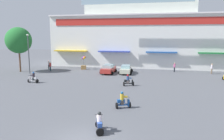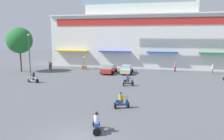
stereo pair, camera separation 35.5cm
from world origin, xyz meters
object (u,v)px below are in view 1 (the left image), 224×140
scooter_rider_3 (128,81)px  pedestrian_0 (174,66)px  scooter_rider_1 (123,101)px  balloon_vendor_cart (84,63)px  parked_car_1 (126,69)px  pedestrian_4 (49,64)px  streetlamp_near (29,51)px  pedestrian_3 (50,66)px  plaza_tree_0 (19,40)px  scooter_rider_4 (99,123)px  pedestrian_1 (212,68)px  parked_car_0 (108,69)px  scooter_rider_2 (33,78)px

scooter_rider_3 → pedestrian_0: pedestrian_0 is taller
scooter_rider_1 → balloon_vendor_cart: 22.95m
parked_car_1 → pedestrian_4: bearing=174.9°
scooter_rider_3 → balloon_vendor_cart: bearing=131.4°
pedestrian_4 → streetlamp_near: size_ratio=0.26×
scooter_rider_1 → pedestrian_3: bearing=133.2°
plaza_tree_0 → scooter_rider_4: size_ratio=5.09×
scooter_rider_4 → balloon_vendor_cart: 27.30m
pedestrian_1 → pedestrian_4: (-28.86, -1.26, -0.00)m
parked_car_0 → scooter_rider_2: scooter_rider_2 is taller
pedestrian_1 → balloon_vendor_cart: balloon_vendor_cart is taller
scooter_rider_2 → parked_car_1: bearing=42.0°
parked_car_0 → pedestrian_4: size_ratio=2.46×
parked_car_1 → pedestrian_0: size_ratio=2.69×
scooter_rider_2 → scooter_rider_3: size_ratio=1.03×
scooter_rider_2 → streetlamp_near: streetlamp_near is taller
plaza_tree_0 → pedestrian_3: plaza_tree_0 is taller
pedestrian_3 → balloon_vendor_cart: balloon_vendor_cart is taller
balloon_vendor_cart → pedestrian_0: bearing=2.8°
balloon_vendor_cart → plaza_tree_0: bearing=-153.5°
scooter_rider_4 → streetlamp_near: size_ratio=0.23×
streetlamp_near → balloon_vendor_cart: size_ratio=2.59×
streetlamp_near → pedestrian_0: bearing=16.5°
scooter_rider_4 → pedestrian_4: size_ratio=0.89×
pedestrian_3 → streetlamp_near: 4.81m
pedestrian_3 → pedestrian_0: bearing=9.8°
parked_car_0 → pedestrian_1: (16.82, 3.21, 0.23)m
pedestrian_1 → pedestrian_4: size_ratio=1.01×
pedestrian_0 → pedestrian_4: (-22.95, -2.01, 0.02)m
scooter_rider_4 → pedestrian_1: size_ratio=0.88×
streetlamp_near → pedestrian_4: bearing=81.1°
parked_car_0 → plaza_tree_0: bearing=-173.4°
scooter_rider_2 → pedestrian_3: size_ratio=0.93×
pedestrian_1 → streetlamp_near: streetlamp_near is taller
scooter_rider_1 → pedestrian_3: pedestrian_3 is taller
scooter_rider_1 → parked_car_1: bearing=98.2°
pedestrian_0 → balloon_vendor_cart: bearing=-177.2°
parked_car_1 → scooter_rider_4: 22.85m
parked_car_1 → scooter_rider_3: (1.75, -8.97, -0.12)m
pedestrian_1 → pedestrian_3: (-27.60, -3.01, -0.06)m
scooter_rider_1 → streetlamp_near: (-18.21, 13.98, 3.21)m
scooter_rider_2 → pedestrian_4: (-3.80, 11.30, 0.37)m
scooter_rider_2 → pedestrian_0: size_ratio=0.92×
parked_car_1 → plaza_tree_0: bearing=-172.5°
scooter_rider_2 → pedestrian_1: bearing=26.6°
scooter_rider_2 → balloon_vendor_cart: (2.70, 12.50, 0.56)m
parked_car_0 → balloon_vendor_cart: balloon_vendor_cart is taller
scooter_rider_4 → balloon_vendor_cart: (-10.21, 25.31, 0.58)m
scooter_rider_1 → pedestrian_4: pedestrian_4 is taller
pedestrian_1 → pedestrian_4: 28.89m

